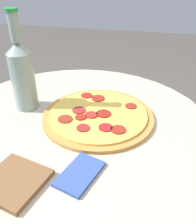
% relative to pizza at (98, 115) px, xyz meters
% --- Properties ---
extents(table, '(0.81, 0.81, 0.72)m').
position_rel_pizza_xyz_m(table, '(0.05, -0.06, -0.20)').
color(table, '#B2A893').
rests_on(table, ground_plane).
extents(pizza, '(0.33, 0.33, 0.02)m').
position_rel_pizza_xyz_m(pizza, '(0.00, 0.00, 0.00)').
color(pizza, '#B77F3D').
rests_on(pizza, table).
extents(beer_bottle, '(0.07, 0.07, 0.30)m').
position_rel_pizza_xyz_m(beer_bottle, '(-0.02, -0.23, 0.11)').
color(beer_bottle, gray).
rests_on(beer_bottle, table).
extents(pizza_paddle, '(0.25, 0.15, 0.02)m').
position_rel_pizza_xyz_m(pizza_paddle, '(0.31, -0.13, -0.00)').
color(pizza_paddle, brown).
rests_on(pizza_paddle, table).
extents(napkin, '(0.13, 0.10, 0.01)m').
position_rel_pizza_xyz_m(napkin, '(0.23, 0.01, -0.00)').
color(napkin, '#334C99').
rests_on(napkin, table).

